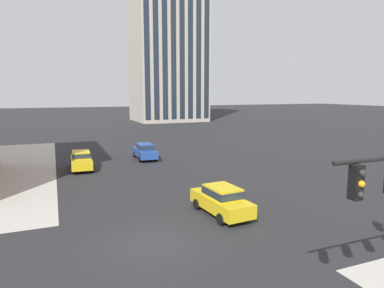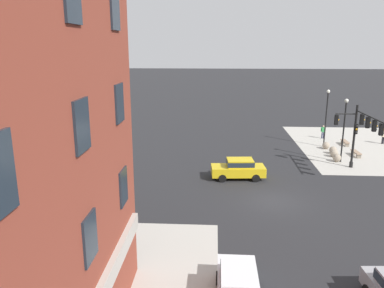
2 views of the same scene
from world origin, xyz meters
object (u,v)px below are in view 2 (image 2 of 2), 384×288
(bollard_sphere_curb_a, at_px, (337,158))
(street_lamp_corner_near, at_px, (344,123))
(car_cross_eastbound, at_px, (238,286))
(car_cross_westbound, at_px, (23,193))
(car_main_northbound_far, at_px, (32,164))
(traffic_signal_main, at_px, (360,129))
(bench_mid_block, at_px, (345,142))
(bollard_sphere_curb_b, at_px, (334,153))
(pedestrian_with_bag, at_px, (383,136))
(bollard_sphere_curb_d, at_px, (326,145))
(street_lamp_mid_sidewalk, at_px, (327,112))
(car_main_southbound_near, at_px, (239,168))
(pedestrian_near_bench, at_px, (323,131))
(bollard_sphere_curb_c, at_px, (333,150))
(bench_near_signal, at_px, (356,153))

(bollard_sphere_curb_a, xyz_separation_m, street_lamp_corner_near, (-0.02, -0.35, 3.35))
(street_lamp_corner_near, bearing_deg, car_cross_eastbound, 152.93)
(car_cross_westbound, bearing_deg, car_main_northbound_far, 21.06)
(traffic_signal_main, relative_size, bench_mid_block, 3.43)
(bollard_sphere_curb_b, height_order, pedestrian_with_bag, pedestrian_with_bag)
(bollard_sphere_curb_d, relative_size, street_lamp_mid_sidewalk, 0.12)
(car_main_southbound_near, xyz_separation_m, car_cross_eastbound, (-16.10, 0.94, 0.00))
(bollard_sphere_curb_a, height_order, bollard_sphere_curb_b, same)
(pedestrian_with_bag, bearing_deg, traffic_signal_main, 147.62)
(traffic_signal_main, height_order, bollard_sphere_curb_d, traffic_signal_main)
(pedestrian_near_bench, height_order, street_lamp_mid_sidewalk, street_lamp_mid_sidewalk)
(traffic_signal_main, xyz_separation_m, street_lamp_mid_sidewalk, (8.90, 0.31, -0.07))
(bollard_sphere_curb_d, height_order, car_main_northbound_far, car_main_northbound_far)
(pedestrian_near_bench, relative_size, pedestrian_with_bag, 0.96)
(bollard_sphere_curb_d, bearing_deg, car_cross_westbound, 123.36)
(pedestrian_near_bench, relative_size, street_lamp_mid_sidewalk, 0.26)
(bollard_sphere_curb_c, distance_m, bench_mid_block, 4.37)
(bollard_sphere_curb_d, bearing_deg, bollard_sphere_curb_c, -174.63)
(car_cross_westbound, bearing_deg, bollard_sphere_curb_b, -61.68)
(traffic_signal_main, relative_size, bench_near_signal, 3.42)
(street_lamp_corner_near, xyz_separation_m, car_main_northbound_far, (-5.24, 27.70, -2.82))
(bollard_sphere_curb_b, xyz_separation_m, pedestrian_near_bench, (7.83, -0.99, 0.52))
(street_lamp_mid_sidewalk, bearing_deg, car_main_southbound_near, 137.88)
(bollard_sphere_curb_d, distance_m, bench_mid_block, 3.11)
(bollard_sphere_curb_a, relative_size, car_main_northbound_far, 0.17)
(car_main_northbound_far, distance_m, car_cross_eastbound, 23.29)
(bench_near_signal, distance_m, pedestrian_with_bag, 7.11)
(pedestrian_with_bag, bearing_deg, car_cross_westbound, 120.76)
(bollard_sphere_curb_a, xyz_separation_m, car_main_northbound_far, (-5.26, 27.34, 0.53))
(bollard_sphere_curb_b, bearing_deg, car_cross_westbound, 118.32)
(bollard_sphere_curb_c, xyz_separation_m, car_cross_eastbound, (-24.22, 11.04, 0.53))
(bench_near_signal, height_order, street_lamp_corner_near, street_lamp_corner_near)
(street_lamp_mid_sidewalk, distance_m, car_main_southbound_near, 15.10)
(bollard_sphere_curb_b, height_order, bollard_sphere_curb_c, same)
(car_main_northbound_far, bearing_deg, bollard_sphere_curb_c, -73.87)
(traffic_signal_main, xyz_separation_m, pedestrian_near_bench, (12.73, -0.60, -3.00))
(bollard_sphere_curb_d, bearing_deg, car_main_southbound_near, 135.29)
(bollard_sphere_curb_c, relative_size, street_lamp_mid_sidewalk, 0.12)
(bollard_sphere_curb_a, xyz_separation_m, bollard_sphere_curb_d, (4.67, -0.27, 0.00))
(traffic_signal_main, distance_m, bollard_sphere_curb_b, 6.05)
(pedestrian_near_bench, xyz_separation_m, street_lamp_mid_sidewalk, (-3.83, 0.91, 2.93))
(bollard_sphere_curb_c, relative_size, car_cross_westbound, 0.17)
(bench_near_signal, xyz_separation_m, car_cross_westbound, (-13.84, 27.30, 0.59))
(pedestrian_with_bag, height_order, car_main_northbound_far, car_main_northbound_far)
(bollard_sphere_curb_c, height_order, car_main_southbound_near, car_main_southbound_near)
(street_lamp_mid_sidewalk, bearing_deg, pedestrian_with_bag, -77.06)
(bollard_sphere_curb_b, distance_m, pedestrian_near_bench, 7.91)
(traffic_signal_main, bearing_deg, bollard_sphere_curb_b, 4.52)
(bollard_sphere_curb_b, bearing_deg, car_cross_eastbound, 154.92)
(bench_near_signal, bearing_deg, bollard_sphere_curb_b, 99.03)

